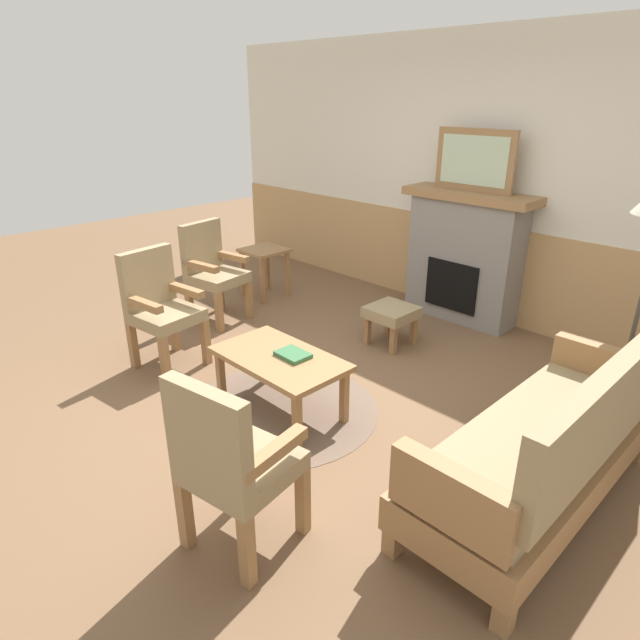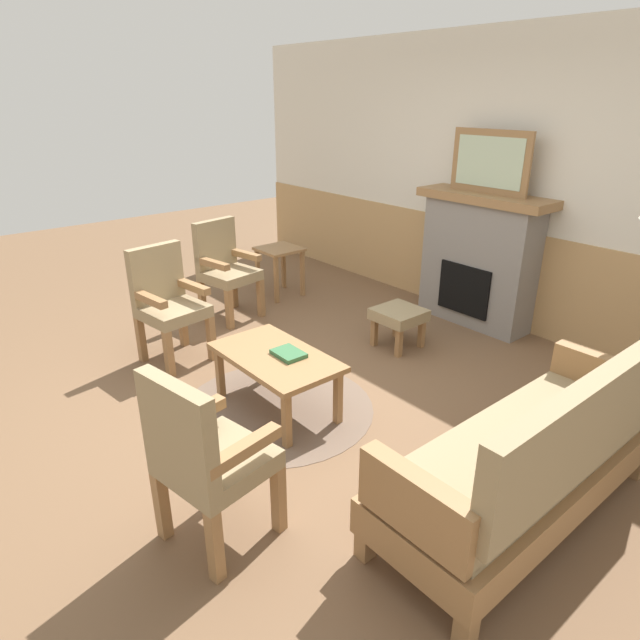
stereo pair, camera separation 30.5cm
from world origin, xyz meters
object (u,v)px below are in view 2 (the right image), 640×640
Objects in this scene: armchair_front_left at (204,454)px; armchair_by_window_left at (167,299)px; footstool at (399,317)px; fireplace at (478,259)px; armchair_near_fireplace at (225,265)px; framed_picture at (490,162)px; couch at (531,457)px; side_table at (280,258)px; coffee_table at (276,361)px; book_on_table at (289,354)px.

armchair_by_window_left is at bearing 159.17° from armchair_front_left.
armchair_by_window_left is at bearing -123.40° from footstool.
fireplace reaches higher than armchair_near_fireplace.
framed_picture reaches higher than armchair_front_left.
couch is 3.85m from side_table.
armchair_near_fireplace reaches higher than coffee_table.
fireplace is 1.33× the size of armchair_near_fireplace.
couch is 3.27× the size of side_table.
couch reaches higher than book_on_table.
armchair_near_fireplace is at bearing -133.52° from fireplace.
book_on_table is 1.96m from armchair_near_fireplace.
armchair_near_fireplace is (-1.72, -1.81, -1.02)m from framed_picture.
framed_picture reaches higher than side_table.
armchair_front_left is (0.82, -1.00, 0.15)m from coffee_table.
framed_picture is at bearing 93.55° from book_on_table.
armchair_near_fireplace is at bearing 159.77° from coffee_table.
side_table is (-2.76, 2.44, -0.10)m from armchair_front_left.
side_table is (-0.69, 1.65, -0.10)m from armchair_by_window_left.
coffee_table is at bearing -139.58° from book_on_table.
fireplace is at bearing 28.70° from side_table.
fireplace is at bearing 131.05° from couch.
side_table is (-1.87, -1.02, -1.13)m from framed_picture.
armchair_by_window_left is at bearing -168.54° from book_on_table.
footstool is at bearing 96.24° from coffee_table.
armchair_near_fireplace and armchair_by_window_left have the same top height.
couch reaches higher than side_table.
fireplace is 3.58m from armchair_front_left.
book_on_table is 1.43m from footstool.
armchair_by_window_left is at bearing -58.37° from armchair_near_fireplace.
armchair_front_left is at bearing -32.43° from armchair_near_fireplace.
armchair_front_left is 3.69m from side_table.
framed_picture is 1.63m from footstool.
armchair_near_fireplace is 1.00× the size of armchair_front_left.
framed_picture is at bearing 28.71° from side_table.
footstool is 0.41× the size of armchair_near_fireplace.
armchair_near_fireplace is (-3.54, 0.29, 0.14)m from couch.
coffee_table is at bearing -88.22° from fireplace.
fireplace is 2.79m from couch.
couch is at bearing -16.17° from side_table.
armchair_front_left reaches higher than side_table.
armchair_front_left is (0.89, -3.47, -1.02)m from framed_picture.
fireplace is 2.42m from book_on_table.
armchair_front_left is (2.08, -0.79, 0.00)m from armchair_by_window_left.
side_table is (-2.02, 1.38, -0.02)m from book_on_table.
armchair_near_fireplace is at bearing -133.51° from framed_picture.
fireplace is at bearing 91.78° from coffee_table.
armchair_front_left is at bearing -20.83° from armchair_by_window_left.
framed_picture is at bearing 85.32° from footstool.
footstool is at bearing -94.68° from fireplace.
framed_picture is 3.72m from armchair_front_left.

